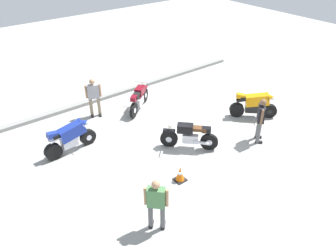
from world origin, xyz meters
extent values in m
plane|color=#9E9E99|center=(0.00, 0.00, 0.00)|extent=(40.00, 40.00, 0.00)
cube|color=gray|center=(0.00, 4.60, 0.07)|extent=(14.00, 0.30, 0.15)
cylinder|color=black|center=(-0.69, -0.23, 0.32)|extent=(0.53, 0.54, 0.64)
cylinder|color=black|center=(0.32, -1.27, 0.32)|extent=(0.53, 0.54, 0.64)
cylinder|color=silver|center=(-0.69, -0.23, 0.32)|extent=(0.26, 0.26, 0.22)
cylinder|color=silver|center=(0.32, -1.27, 0.32)|extent=(0.26, 0.26, 0.22)
cube|color=silver|center=(-0.15, -0.79, 0.42)|extent=(0.59, 0.60, 0.32)
cube|color=black|center=(-0.29, -0.64, 0.82)|extent=(0.62, 0.62, 0.30)
cube|color=black|center=(-0.69, -0.23, 0.67)|extent=(0.42, 0.43, 0.08)
cube|color=#4C2D19|center=(0.03, -0.96, 0.84)|extent=(0.61, 0.61, 0.12)
cube|color=black|center=(0.24, -1.18, 0.82)|extent=(0.38, 0.38, 0.18)
cylinder|color=silver|center=(0.01, -1.19, 0.37)|extent=(0.47, 0.47, 0.16)
cylinder|color=silver|center=(-0.52, -0.41, 1.07)|extent=(0.53, 0.52, 0.04)
sphere|color=silver|center=(-0.67, -0.25, 0.87)|extent=(0.16, 0.16, 0.16)
cylinder|color=black|center=(0.58, 3.20, 0.32)|extent=(0.58, 0.48, 0.64)
cylinder|color=black|center=(-0.57, 2.32, 0.32)|extent=(0.58, 0.48, 0.64)
cylinder|color=silver|center=(0.58, 3.20, 0.32)|extent=(0.26, 0.25, 0.22)
cylinder|color=silver|center=(-0.57, 2.32, 0.32)|extent=(0.26, 0.25, 0.22)
cube|color=silver|center=(-0.04, 2.73, 0.42)|extent=(0.61, 0.56, 0.32)
cube|color=maroon|center=(0.12, 2.85, 0.82)|extent=(0.64, 0.59, 0.30)
cube|color=maroon|center=(0.58, 3.20, 0.67)|extent=(0.45, 0.39, 0.08)
cube|color=black|center=(-0.24, 2.58, 0.84)|extent=(0.63, 0.57, 0.12)
cube|color=maroon|center=(-0.48, 2.40, 0.82)|extent=(0.39, 0.37, 0.18)
cylinder|color=silver|center=(-0.46, 2.62, 0.37)|extent=(0.51, 0.42, 0.16)
cylinder|color=silver|center=(0.38, 3.05, 1.07)|extent=(0.45, 0.58, 0.04)
sphere|color=silver|center=(0.56, 3.19, 0.87)|extent=(0.16, 0.16, 0.16)
cylinder|color=black|center=(-2.96, 1.70, 0.30)|extent=(0.61, 0.20, 0.60)
cylinder|color=black|center=(-4.30, 1.61, 0.30)|extent=(0.61, 0.27, 0.60)
cylinder|color=silver|center=(-2.96, 1.70, 0.30)|extent=(0.22, 0.19, 0.21)
cylinder|color=silver|center=(-4.30, 1.61, 0.30)|extent=(0.22, 0.19, 0.21)
cube|color=silver|center=(-3.68, 1.65, 0.40)|extent=(0.58, 0.32, 0.32)
cube|color=navy|center=(-3.53, 1.66, 0.80)|extent=(1.01, 0.43, 0.57)
cone|color=navy|center=(-3.01, 1.70, 0.95)|extent=(0.38, 0.36, 0.39)
cube|color=black|center=(-3.93, 1.63, 0.87)|extent=(0.62, 0.30, 0.12)
cube|color=navy|center=(-4.23, 1.61, 0.95)|extent=(0.36, 0.24, 0.23)
cylinder|color=silver|center=(-4.17, 1.53, 0.77)|extent=(0.40, 0.12, 0.17)
cylinder|color=silver|center=(-4.18, 1.69, 0.77)|extent=(0.40, 0.12, 0.17)
cylinder|color=silver|center=(-3.15, 1.69, 0.97)|extent=(0.09, 0.70, 0.04)
sphere|color=silver|center=(-2.93, 1.70, 0.90)|extent=(0.16, 0.16, 0.16)
cylinder|color=black|center=(3.90, -1.16, 0.30)|extent=(0.55, 0.52, 0.60)
cylinder|color=black|center=(2.89, -0.26, 0.30)|extent=(0.60, 0.57, 0.60)
cylinder|color=black|center=(3.90, -1.16, 0.30)|extent=(0.28, 0.27, 0.21)
cylinder|color=black|center=(2.89, -0.26, 0.30)|extent=(0.28, 0.27, 0.21)
cube|color=black|center=(3.36, -0.68, 0.40)|extent=(0.60, 0.58, 0.32)
cube|color=orange|center=(3.47, -0.78, 0.80)|extent=(0.98, 0.93, 0.57)
cone|color=orange|center=(3.86, -1.12, 0.95)|extent=(0.49, 0.49, 0.39)
cube|color=black|center=(3.17, -0.51, 0.87)|extent=(0.62, 0.59, 0.12)
cube|color=orange|center=(2.95, -0.31, 0.95)|extent=(0.40, 0.40, 0.23)
cylinder|color=black|center=(2.93, -0.40, 0.77)|extent=(0.35, 0.33, 0.17)
cylinder|color=black|center=(3.04, -0.28, 0.77)|extent=(0.35, 0.33, 0.17)
cylinder|color=black|center=(3.75, -1.03, 0.97)|extent=(0.49, 0.54, 0.04)
sphere|color=silver|center=(3.91, -1.18, 0.90)|extent=(0.16, 0.16, 0.16)
cylinder|color=#59595B|center=(-3.16, -3.13, 0.41)|extent=(0.18, 0.18, 0.82)
cube|color=black|center=(-3.12, -3.09, 0.04)|extent=(0.25, 0.25, 0.08)
cylinder|color=#59595B|center=(-3.39, -2.90, 0.41)|extent=(0.18, 0.18, 0.82)
cube|color=black|center=(-3.35, -2.86, 0.04)|extent=(0.25, 0.25, 0.08)
cube|color=#4C7F4C|center=(-3.27, -3.02, 1.11)|extent=(0.48, 0.48, 0.58)
cylinder|color=tan|center=(-3.08, -3.21, 1.13)|extent=(0.13, 0.13, 0.55)
cylinder|color=tan|center=(-3.47, -2.82, 1.13)|extent=(0.13, 0.13, 0.55)
sphere|color=tan|center=(-3.27, -3.02, 1.54)|extent=(0.22, 0.22, 0.22)
cylinder|color=#59595B|center=(2.03, -2.09, 0.43)|extent=(0.18, 0.18, 0.86)
cube|color=black|center=(2.07, -2.13, 0.04)|extent=(0.25, 0.26, 0.08)
cylinder|color=#59595B|center=(2.28, -1.86, 0.43)|extent=(0.18, 0.18, 0.86)
cube|color=black|center=(2.32, -1.90, 0.04)|extent=(0.25, 0.26, 0.08)
cube|color=black|center=(2.15, -1.97, 1.16)|extent=(0.50, 0.49, 0.61)
cylinder|color=brown|center=(1.94, -2.17, 1.18)|extent=(0.13, 0.13, 0.57)
cylinder|color=brown|center=(2.36, -1.77, 1.18)|extent=(0.13, 0.13, 0.57)
sphere|color=brown|center=(2.15, -1.97, 1.62)|extent=(0.23, 0.23, 0.23)
cylinder|color=gray|center=(-1.92, 3.49, 0.42)|extent=(0.17, 0.17, 0.83)
cube|color=black|center=(-1.94, 3.43, 0.04)|extent=(0.19, 0.28, 0.08)
cylinder|color=gray|center=(-1.61, 3.36, 0.42)|extent=(0.17, 0.17, 0.83)
cube|color=black|center=(-1.64, 3.30, 0.04)|extent=(0.19, 0.28, 0.08)
cube|color=#99999E|center=(-1.77, 3.42, 1.13)|extent=(0.52, 0.39, 0.59)
cylinder|color=tan|center=(-2.02, 3.53, 1.15)|extent=(0.12, 0.12, 0.56)
cylinder|color=tan|center=(-1.51, 3.31, 1.15)|extent=(0.12, 0.12, 0.56)
sphere|color=tan|center=(-1.77, 3.42, 1.57)|extent=(0.23, 0.23, 0.23)
cube|color=black|center=(-1.56, -1.92, 0.01)|extent=(0.36, 0.36, 0.03)
cone|color=orange|center=(-1.56, -1.92, 0.28)|extent=(0.28, 0.28, 0.50)
cylinder|color=white|center=(-1.56, -1.92, 0.32)|extent=(0.19, 0.19, 0.08)
camera|label=1|loc=(-6.75, -8.00, 7.06)|focal=35.17mm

